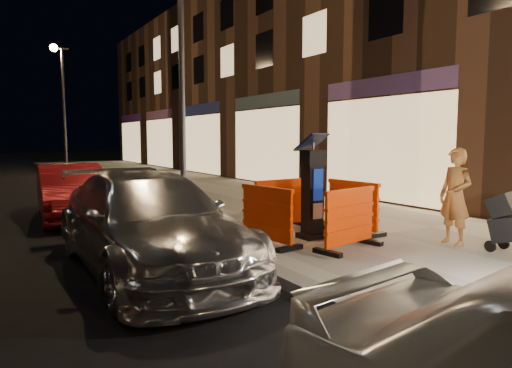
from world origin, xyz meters
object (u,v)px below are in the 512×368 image
barrier_front (350,219)px  man (455,196)px  barrier_kerbside (267,216)px  barrier_back (282,204)px  car_silver (150,269)px  barrier_bldgside (353,207)px  parking_kiosk (313,189)px  car_red (72,219)px

barrier_front → man: size_ratio=0.77×
barrier_front → barrier_kerbside: 1.34m
barrier_back → car_silver: barrier_back is taller
barrier_kerbside → barrier_bldgside: 1.90m
barrier_kerbside → parking_kiosk: bearing=-98.4°
car_silver → parking_kiosk: bearing=-1.6°
barrier_back → parking_kiosk: bearing=-93.4°
barrier_front → car_red: (-3.16, 6.03, -0.63)m
car_red → car_silver: bearing=-83.3°
parking_kiosk → barrier_back: parking_kiosk is taller
parking_kiosk → car_red: parking_kiosk is taller
barrier_back → car_red: size_ratio=0.32×
barrier_bldgside → car_silver: barrier_bldgside is taller
barrier_front → car_silver: (-2.90, 1.05, -0.63)m
parking_kiosk → barrier_bldgside: bearing=-6.4°
parking_kiosk → barrier_back: 1.02m
barrier_front → barrier_kerbside: size_ratio=1.00×
barrier_kerbside → man: man is taller
barrier_back → barrier_kerbside: 1.34m
barrier_front → car_red: barrier_front is taller
barrier_front → barrier_kerbside: bearing=123.6°
parking_kiosk → barrier_back: (0.00, 0.95, -0.38)m
barrier_front → barrier_back: size_ratio=1.00×
car_silver → car_red: (-0.25, 4.98, 0.00)m
barrier_kerbside → car_red: size_ratio=0.32×
parking_kiosk → car_silver: bearing=171.7°
barrier_kerbside → barrier_front: bearing=-143.4°
barrier_kerbside → man: bearing=-129.1°
barrier_kerbside → barrier_back: bearing=-53.4°
barrier_back → car_silver: size_ratio=0.26×
man → car_silver: bearing=-105.6°
parking_kiosk → barrier_bldgside: parking_kiosk is taller
barrier_front → barrier_back: 1.90m
barrier_back → car_red: bearing=124.0°
barrier_back → barrier_bldgside: 1.34m
barrier_front → car_silver: 3.15m
barrier_front → man: 1.87m
parking_kiosk → barrier_front: parking_kiosk is taller
barrier_back → barrier_kerbside: bearing=-138.4°
barrier_front → barrier_back: same height
barrier_front → car_red: 6.83m
man → barrier_bldgside: bearing=-149.5°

